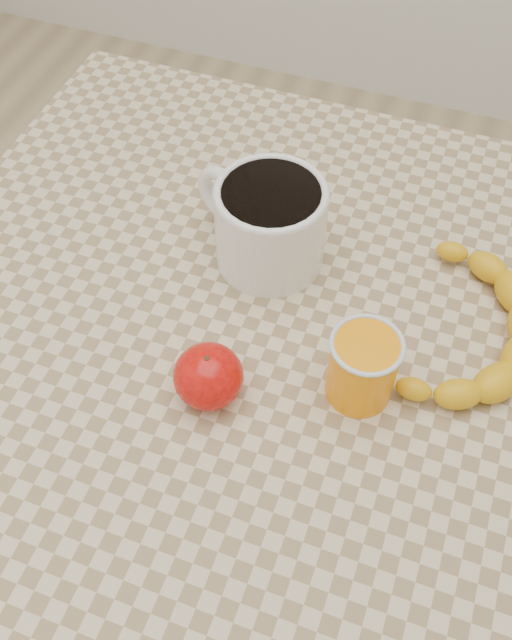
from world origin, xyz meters
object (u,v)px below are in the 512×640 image
(table, at_px, (256,375))
(orange_juice_glass, at_px, (363,367))
(coffee_mug, at_px, (268,221))
(apple, at_px, (208,376))
(banana, at_px, (472,328))

(table, xyz_separation_m, orange_juice_glass, (0.12, -0.03, 0.13))
(coffee_mug, height_order, apple, coffee_mug)
(apple, xyz_separation_m, banana, (0.23, 0.15, -0.01))
(coffee_mug, xyz_separation_m, apple, (0.01, -0.19, -0.02))
(table, xyz_separation_m, coffee_mug, (-0.02, 0.10, 0.14))
(table, distance_m, banana, 0.24)
(orange_juice_glass, height_order, banana, orange_juice_glass)
(coffee_mug, height_order, banana, coffee_mug)
(coffee_mug, distance_m, apple, 0.19)
(table, xyz_separation_m, banana, (0.21, 0.07, 0.11))
(coffee_mug, bearing_deg, apple, -87.74)
(table, distance_m, apple, 0.15)
(table, bearing_deg, orange_juice_glass, -15.37)
(coffee_mug, height_order, orange_juice_glass, coffee_mug)
(apple, bearing_deg, table, 78.91)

